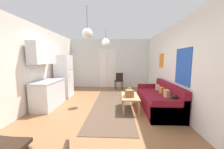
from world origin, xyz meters
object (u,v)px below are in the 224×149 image
object	(u,v)px
handbag	(129,93)
accent_chair	(119,80)
coffee_table	(130,97)
pendant_lamp_near	(87,34)
pendant_lamp_far	(106,43)
bamboo_vase	(130,91)
refrigerator	(64,76)
couch	(159,100)

from	to	relation	value
handbag	accent_chair	xyz separation A→B (m)	(-0.29, 2.79, -0.05)
coffee_table	pendant_lamp_near	world-z (taller)	pendant_lamp_near
pendant_lamp_near	pendant_lamp_far	distance (m)	1.95
bamboo_vase	refrigerator	world-z (taller)	refrigerator
handbag	accent_chair	world-z (taller)	accent_chair
refrigerator	pendant_lamp_near	distance (m)	3.16
couch	accent_chair	world-z (taller)	accent_chair
coffee_table	bamboo_vase	xyz separation A→B (m)	(0.00, 0.12, 0.18)
coffee_table	pendant_lamp_far	distance (m)	2.15
pendant_lamp_near	refrigerator	bearing A→B (deg)	123.84
couch	coffee_table	world-z (taller)	couch
refrigerator	accent_chair	bearing A→B (deg)	31.05
couch	accent_chair	size ratio (longest dim) A/B	2.40
pendant_lamp_far	refrigerator	bearing A→B (deg)	165.39
handbag	refrigerator	size ratio (longest dim) A/B	0.18
handbag	refrigerator	bearing A→B (deg)	152.24
couch	pendant_lamp_far	size ratio (longest dim) A/B	3.29
couch	bamboo_vase	bearing A→B (deg)	178.66
coffee_table	pendant_lamp_far	world-z (taller)	pendant_lamp_far
refrigerator	accent_chair	size ratio (longest dim) A/B	1.98
refrigerator	accent_chair	xyz separation A→B (m)	(2.34, 1.41, -0.38)
pendant_lamp_near	coffee_table	bearing A→B (deg)	46.97
coffee_table	refrigerator	size ratio (longest dim) A/B	0.55
accent_chair	pendant_lamp_far	world-z (taller)	pendant_lamp_far
handbag	pendant_lamp_near	world-z (taller)	pendant_lamp_near
coffee_table	bamboo_vase	size ratio (longest dim) A/B	2.14
bamboo_vase	pendant_lamp_near	world-z (taller)	pendant_lamp_near
accent_chair	coffee_table	bearing A→B (deg)	86.16
handbag	refrigerator	xyz separation A→B (m)	(-2.63, 1.38, 0.33)
accent_chair	handbag	bearing A→B (deg)	85.28
pendant_lamp_far	accent_chair	bearing A→B (deg)	74.76
bamboo_vase	pendant_lamp_far	distance (m)	1.96
coffee_table	pendant_lamp_near	xyz separation A→B (m)	(-1.05, -1.12, 1.74)
bamboo_vase	accent_chair	world-z (taller)	bamboo_vase
coffee_table	pendant_lamp_near	size ratio (longest dim) A/B	1.41
bamboo_vase	handbag	bearing A→B (deg)	-99.19
accent_chair	pendant_lamp_far	size ratio (longest dim) A/B	1.37
coffee_table	accent_chair	world-z (taller)	accent_chair
couch	handbag	distance (m)	1.04
pendant_lamp_near	pendant_lamp_far	size ratio (longest dim) A/B	1.05
coffee_table	refrigerator	xyz separation A→B (m)	(-2.66, 1.29, 0.49)
coffee_table	accent_chair	xyz separation A→B (m)	(-0.32, 2.70, 0.12)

